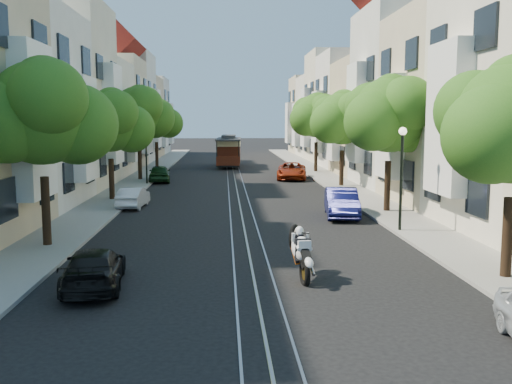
{
  "coord_description": "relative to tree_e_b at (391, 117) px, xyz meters",
  "views": [
    {
      "loc": [
        -0.84,
        -18.48,
        4.56
      ],
      "look_at": [
        0.44,
        4.11,
        1.7
      ],
      "focal_mm": 40.0,
      "sensor_mm": 36.0,
      "label": 1
    }
  ],
  "objects": [
    {
      "name": "ground",
      "position": [
        -7.26,
        19.02,
        -4.73
      ],
      "size": [
        200.0,
        200.0,
        0.0
      ],
      "primitive_type": "plane",
      "color": "black",
      "rests_on": "ground"
    },
    {
      "name": "sidewalk_east",
      "position": [
        -0.01,
        19.02,
        -4.67
      ],
      "size": [
        2.5,
        80.0,
        0.12
      ],
      "primitive_type": "cube",
      "color": "gray",
      "rests_on": "ground"
    },
    {
      "name": "sidewalk_west",
      "position": [
        -14.51,
        19.02,
        -4.67
      ],
      "size": [
        2.5,
        80.0,
        0.12
      ],
      "primitive_type": "cube",
      "color": "gray",
      "rests_on": "ground"
    },
    {
      "name": "rail_left",
      "position": [
        -7.81,
        19.02,
        -4.72
      ],
      "size": [
        0.06,
        80.0,
        0.02
      ],
      "primitive_type": "cube",
      "color": "gray",
      "rests_on": "ground"
    },
    {
      "name": "rail_slot",
      "position": [
        -7.26,
        19.02,
        -4.72
      ],
      "size": [
        0.06,
        80.0,
        0.02
      ],
      "primitive_type": "cube",
      "color": "gray",
      "rests_on": "ground"
    },
    {
      "name": "rail_right",
      "position": [
        -6.71,
        19.02,
        -4.72
      ],
      "size": [
        0.06,
        80.0,
        0.02
      ],
      "primitive_type": "cube",
      "color": "gray",
      "rests_on": "ground"
    },
    {
      "name": "lane_line",
      "position": [
        -7.26,
        19.02,
        -4.73
      ],
      "size": [
        0.08,
        80.0,
        0.01
      ],
      "primitive_type": "cube",
      "color": "tan",
      "rests_on": "ground"
    },
    {
      "name": "townhouses_east",
      "position": [
        4.61,
        18.94,
        0.45
      ],
      "size": [
        7.75,
        72.0,
        12.0
      ],
      "color": "beige",
      "rests_on": "ground"
    },
    {
      "name": "townhouses_west",
      "position": [
        -19.13,
        18.94,
        0.35
      ],
      "size": [
        7.75,
        72.0,
        11.76
      ],
      "color": "silver",
      "rests_on": "ground"
    },
    {
      "name": "tree_e_b",
      "position": [
        0.0,
        0.0,
        0.0
      ],
      "size": [
        4.93,
        4.08,
        6.68
      ],
      "color": "black",
      "rests_on": "ground"
    },
    {
      "name": "tree_e_c",
      "position": [
        -0.0,
        11.0,
        -0.13
      ],
      "size": [
        4.84,
        3.99,
        6.52
      ],
      "color": "black",
      "rests_on": "ground"
    },
    {
      "name": "tree_e_d",
      "position": [
        0.0,
        22.0,
        0.13
      ],
      "size": [
        5.01,
        4.16,
        6.85
      ],
      "color": "black",
      "rests_on": "ground"
    },
    {
      "name": "tree_w_a",
      "position": [
        -14.4,
        -7.0,
        0.0
      ],
      "size": [
        4.93,
        4.08,
        6.68
      ],
      "color": "black",
      "rests_on": "ground"
    },
    {
      "name": "tree_w_b",
      "position": [
        -14.4,
        5.0,
        -0.34
      ],
      "size": [
        4.72,
        3.87,
        6.27
      ],
      "color": "black",
      "rests_on": "ground"
    },
    {
      "name": "tree_w_c",
      "position": [
        -14.4,
        16.0,
        0.34
      ],
      "size": [
        5.13,
        4.28,
        7.09
      ],
      "color": "black",
      "rests_on": "ground"
    },
    {
      "name": "tree_w_d",
      "position": [
        -14.4,
        27.0,
        -0.13
      ],
      "size": [
        4.84,
        3.99,
        6.52
      ],
      "color": "black",
      "rests_on": "ground"
    },
    {
      "name": "lamp_east",
      "position": [
        -0.96,
        -4.98,
        -1.89
      ],
      "size": [
        0.32,
        0.32,
        4.16
      ],
      "color": "black",
      "rests_on": "ground"
    },
    {
      "name": "lamp_west",
      "position": [
        -13.56,
        13.02,
        -1.89
      ],
      "size": [
        0.32,
        0.32,
        4.16
      ],
      "color": "black",
      "rests_on": "ground"
    },
    {
      "name": "sportbike_rider",
      "position": [
        -5.92,
        -11.56,
        -3.87
      ],
      "size": [
        0.59,
        2.1,
        1.55
      ],
      "rotation": [
        0.0,
        0.0,
        0.11
      ],
      "color": "black",
      "rests_on": "ground"
    },
    {
      "name": "cable_car",
      "position": [
        -7.62,
        28.41,
        -3.05
      ],
      "size": [
        2.57,
        7.48,
        2.84
      ],
      "rotation": [
        0.0,
        0.0,
        -0.04
      ],
      "color": "black",
      "rests_on": "ground"
    },
    {
      "name": "parked_car_e_mid",
      "position": [
        -2.54,
        -1.01,
        -4.05
      ],
      "size": [
        1.94,
        4.28,
        1.36
      ],
      "primitive_type": "imported",
      "rotation": [
        0.0,
        0.0,
        -0.12
      ],
      "color": "#0E1046",
      "rests_on": "ground"
    },
    {
      "name": "parked_car_e_far",
      "position": [
        -2.86,
        16.27,
        -4.08
      ],
      "size": [
        2.79,
        4.97,
        1.31
      ],
      "primitive_type": "imported",
      "rotation": [
        0.0,
        0.0,
        -0.13
      ],
      "color": "maroon",
      "rests_on": "ground"
    },
    {
      "name": "parked_car_w_near",
      "position": [
        -11.66,
        -12.08,
        -4.19
      ],
      "size": [
        1.94,
        3.92,
        1.09
      ],
      "primitive_type": "imported",
      "rotation": [
        0.0,
        0.0,
        3.25
      ],
      "color": "black",
      "rests_on": "ground"
    },
    {
      "name": "parked_car_w_mid",
      "position": [
        -12.86,
        2.42,
        -4.19
      ],
      "size": [
        1.36,
        3.36,
        1.08
      ],
      "primitive_type": "imported",
      "rotation": [
        0.0,
        0.0,
        3.08
      ],
      "color": "silver",
      "rests_on": "ground"
    },
    {
      "name": "parked_car_w_far",
      "position": [
        -12.86,
        14.84,
        -4.09
      ],
      "size": [
        1.85,
        3.9,
        1.29
      ],
      "primitive_type": "imported",
      "rotation": [
        0.0,
        0.0,
        3.23
      ],
      "color": "#143316",
      "rests_on": "ground"
    }
  ]
}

